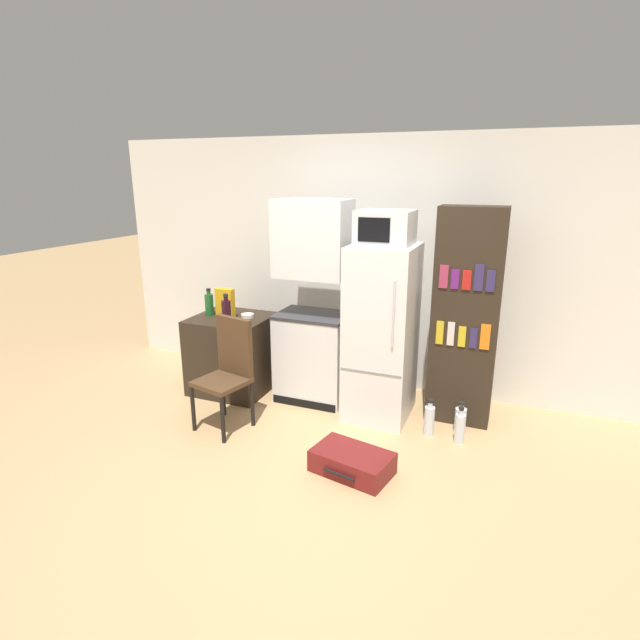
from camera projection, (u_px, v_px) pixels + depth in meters
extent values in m
plane|color=tan|center=(296.00, 479.00, 3.70)|extent=(24.00, 24.00, 0.00)
cube|color=white|center=(394.00, 267.00, 5.05)|extent=(6.40, 0.10, 2.55)
cube|color=#2D2319|center=(233.00, 353.00, 5.16)|extent=(0.76, 0.71, 0.79)
cube|color=white|center=(313.00, 358.00, 4.94)|extent=(0.68, 0.49, 0.85)
cube|color=#333338|center=(313.00, 315.00, 4.81)|extent=(0.70, 0.50, 0.03)
cube|color=white|center=(313.00, 239.00, 4.61)|extent=(0.68, 0.42, 0.72)
cube|color=black|center=(304.00, 404.00, 4.83)|extent=(0.66, 0.01, 0.08)
cube|color=white|center=(382.00, 333.00, 4.50)|extent=(0.56, 0.66, 1.59)
cube|color=gray|center=(370.00, 372.00, 4.28)|extent=(0.54, 0.01, 0.01)
cylinder|color=silver|center=(394.00, 314.00, 4.05)|extent=(0.02, 0.02, 0.56)
cube|color=silver|center=(385.00, 228.00, 4.24)|extent=(0.46, 0.42, 0.29)
cube|color=black|center=(374.00, 230.00, 4.07)|extent=(0.27, 0.01, 0.20)
cube|color=#2D2319|center=(465.00, 318.00, 4.37)|extent=(0.56, 0.30, 1.93)
cube|color=gold|center=(440.00, 333.00, 4.33)|extent=(0.06, 0.01, 0.21)
cube|color=silver|center=(451.00, 334.00, 4.29)|extent=(0.06, 0.01, 0.21)
cube|color=gold|center=(462.00, 337.00, 4.26)|extent=(0.06, 0.01, 0.18)
cube|color=#332856|center=(473.00, 338.00, 4.23)|extent=(0.06, 0.01, 0.17)
cube|color=orange|center=(485.00, 337.00, 4.19)|extent=(0.08, 0.01, 0.22)
cube|color=#A33351|center=(444.00, 276.00, 4.19)|extent=(0.07, 0.01, 0.20)
cube|color=#661E75|center=(455.00, 279.00, 4.16)|extent=(0.06, 0.01, 0.17)
cube|color=red|center=(467.00, 280.00, 4.12)|extent=(0.07, 0.01, 0.16)
cube|color=#332856|center=(479.00, 277.00, 4.08)|extent=(0.07, 0.01, 0.22)
cube|color=#332856|center=(491.00, 281.00, 4.05)|extent=(0.07, 0.01, 0.18)
cylinder|color=#566619|center=(229.00, 303.00, 5.22)|extent=(0.06, 0.06, 0.19)
cylinder|color=#566619|center=(229.00, 292.00, 5.19)|extent=(0.03, 0.03, 0.03)
cylinder|color=black|center=(228.00, 289.00, 5.18)|extent=(0.03, 0.03, 0.02)
cylinder|color=#1E6028|center=(209.00, 305.00, 5.08)|extent=(0.09, 0.09, 0.22)
cylinder|color=#1E6028|center=(208.00, 292.00, 5.05)|extent=(0.04, 0.04, 0.04)
cylinder|color=black|center=(208.00, 290.00, 5.04)|extent=(0.05, 0.05, 0.02)
cylinder|color=black|center=(226.00, 312.00, 4.77)|extent=(0.09, 0.09, 0.23)
cylinder|color=black|center=(226.00, 299.00, 4.73)|extent=(0.04, 0.04, 0.04)
cylinder|color=black|center=(226.00, 295.00, 4.72)|extent=(0.05, 0.05, 0.02)
cylinder|color=silver|center=(221.00, 307.00, 5.12)|extent=(0.07, 0.07, 0.15)
cylinder|color=silver|center=(220.00, 299.00, 5.10)|extent=(0.03, 0.03, 0.03)
cylinder|color=black|center=(220.00, 297.00, 5.09)|extent=(0.04, 0.04, 0.02)
cylinder|color=white|center=(221.00, 303.00, 5.27)|extent=(0.06, 0.06, 0.17)
cylinder|color=white|center=(220.00, 294.00, 5.24)|extent=(0.03, 0.03, 0.03)
cylinder|color=black|center=(220.00, 291.00, 5.23)|extent=(0.03, 0.03, 0.02)
cylinder|color=silver|center=(247.00, 316.00, 5.03)|extent=(0.13, 0.13, 0.04)
cube|color=gold|center=(225.00, 303.00, 4.98)|extent=(0.19, 0.07, 0.30)
cylinder|color=black|center=(193.00, 408.00, 4.35)|extent=(0.04, 0.04, 0.42)
cylinder|color=black|center=(223.00, 420.00, 4.15)|extent=(0.04, 0.04, 0.42)
cylinder|color=black|center=(223.00, 394.00, 4.64)|extent=(0.04, 0.04, 0.42)
cylinder|color=black|center=(252.00, 404.00, 4.44)|extent=(0.04, 0.04, 0.42)
cube|color=#4C331E|center=(222.00, 382.00, 4.33)|extent=(0.48, 0.48, 0.04)
cube|color=#4C331E|center=(235.00, 346.00, 4.39)|extent=(0.38, 0.13, 0.52)
cube|color=maroon|center=(352.00, 462.00, 3.77)|extent=(0.64, 0.47, 0.17)
cylinder|color=black|center=(339.00, 475.00, 3.61)|extent=(0.26, 0.07, 0.02)
cylinder|color=silver|center=(429.00, 421.00, 4.31)|extent=(0.09, 0.09, 0.26)
cylinder|color=silver|center=(430.00, 405.00, 4.27)|extent=(0.04, 0.04, 0.05)
cylinder|color=black|center=(431.00, 401.00, 4.25)|extent=(0.05, 0.05, 0.03)
cylinder|color=silver|center=(460.00, 420.00, 4.35)|extent=(0.10, 0.10, 0.22)
cylinder|color=silver|center=(461.00, 407.00, 4.31)|extent=(0.04, 0.04, 0.04)
cylinder|color=black|center=(462.00, 403.00, 4.30)|extent=(0.05, 0.05, 0.02)
cylinder|color=silver|center=(460.00, 429.00, 4.18)|extent=(0.08, 0.08, 0.25)
cylinder|color=silver|center=(461.00, 412.00, 4.14)|extent=(0.04, 0.04, 0.05)
cylinder|color=black|center=(462.00, 408.00, 4.13)|extent=(0.04, 0.04, 0.03)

